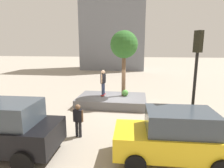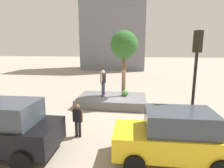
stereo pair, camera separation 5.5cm
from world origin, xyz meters
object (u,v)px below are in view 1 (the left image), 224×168
at_px(taxi_cab, 175,136).
at_px(skateboard, 103,95).
at_px(passerby_with_bag, 78,118).
at_px(traffic_light_median, 196,69).
at_px(bystander_watching, 7,112).
at_px(skateboarder, 103,81).
at_px(sedan_parked, 1,128).
at_px(planter_ledge, 112,100).
at_px(plaza_tree, 124,45).

bearing_deg(taxi_cab, skateboard, -59.93).
bearing_deg(passerby_with_bag, traffic_light_median, -177.34).
distance_m(bystander_watching, passerby_with_bag, 3.63).
bearing_deg(bystander_watching, passerby_with_bag, 177.43).
bearing_deg(skateboarder, taxi_cab, 120.07).
bearing_deg(passerby_with_bag, skateboard, -91.96).
height_order(taxi_cab, traffic_light_median, traffic_light_median).
bearing_deg(traffic_light_median, sedan_parked, 15.16).
height_order(bystander_watching, passerby_with_bag, bystander_watching).
bearing_deg(passerby_with_bag, sedan_parked, 36.03).
relative_size(sedan_parked, bystander_watching, 2.77).
bearing_deg(skateboarder, passerby_with_bag, 88.04).
bearing_deg(sedan_parked, skateboard, -110.47).
relative_size(skateboarder, sedan_parked, 0.39).
xyz_separation_m(planter_ledge, skateboard, (0.66, -0.18, 0.35)).
height_order(plaza_tree, bystander_watching, plaza_tree).
xyz_separation_m(plaza_tree, taxi_cab, (-2.35, 6.71, -3.16)).
bearing_deg(skateboarder, traffic_light_median, 133.66).
bearing_deg(bystander_watching, skateboarder, -126.87).
bearing_deg(traffic_light_median, skateboard, -46.34).
bearing_deg(planter_ledge, sedan_parked, 64.31).
distance_m(planter_ledge, traffic_light_median, 6.96).
bearing_deg(skateboard, traffic_light_median, 133.66).
xyz_separation_m(skateboard, taxi_cab, (-3.80, 6.56, 0.33)).
xyz_separation_m(plaza_tree, skateboarder, (1.45, 0.15, -2.45)).
height_order(planter_ledge, passerby_with_bag, passerby_with_bag).
height_order(traffic_light_median, passerby_with_bag, traffic_light_median).
bearing_deg(sedan_parked, bystander_watching, -58.46).
bearing_deg(passerby_with_bag, planter_ledge, -99.49).
bearing_deg(skateboard, sedan_parked, 69.53).
bearing_deg(plaza_tree, skateboard, 5.98).
relative_size(plaza_tree, sedan_parked, 1.00).
bearing_deg(traffic_light_median, skateboarder, -46.34).
relative_size(plaza_tree, passerby_with_bag, 2.95).
bearing_deg(sedan_parked, planter_ledge, -115.69).
height_order(planter_ledge, sedan_parked, sedan_parked).
xyz_separation_m(taxi_cab, sedan_parked, (6.41, 0.44, 0.09)).
bearing_deg(plaza_tree, taxi_cab, 109.30).
distance_m(skateboarder, sedan_parked, 7.50).
relative_size(planter_ledge, sedan_parked, 1.04).
xyz_separation_m(planter_ledge, plaza_tree, (-0.78, -0.34, 3.84)).
xyz_separation_m(plaza_tree, passerby_with_bag, (1.63, 5.38, -3.25)).
bearing_deg(plaza_tree, skateboarder, 5.98).
height_order(skateboarder, traffic_light_median, traffic_light_median).
bearing_deg(sedan_parked, traffic_light_median, -164.84).
xyz_separation_m(bystander_watching, passerby_with_bag, (-3.62, 0.16, -0.06)).
xyz_separation_m(skateboarder, sedan_parked, (2.61, 7.00, -0.62)).
bearing_deg(skateboard, skateboarder, -14.04).
distance_m(plaza_tree, traffic_light_median, 6.21).
bearing_deg(planter_ledge, taxi_cab, 116.18).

